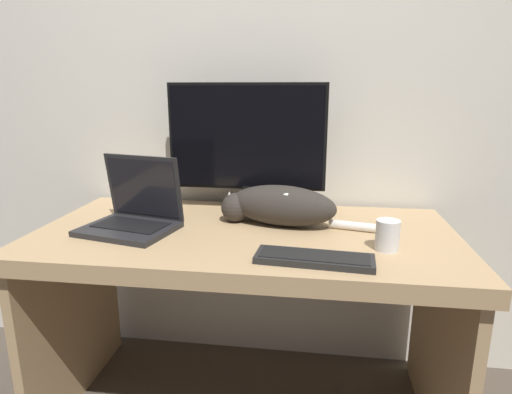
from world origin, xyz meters
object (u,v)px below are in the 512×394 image
(laptop, at_px, (133,215))
(coffee_mug, at_px, (387,235))
(monitor, at_px, (247,144))
(cat, at_px, (278,205))
(external_keyboard, at_px, (314,258))

(laptop, distance_m, coffee_mug, 0.89)
(monitor, relative_size, cat, 1.12)
(external_keyboard, bearing_deg, cat, 116.69)
(laptop, xyz_separation_m, cat, (0.52, 0.13, 0.03))
(laptop, height_order, cat, laptop)
(monitor, xyz_separation_m, coffee_mug, (0.52, -0.40, -0.23))
(laptop, bearing_deg, monitor, 53.25)
(laptop, bearing_deg, coffee_mug, 7.34)
(coffee_mug, bearing_deg, cat, 149.62)
(external_keyboard, xyz_separation_m, cat, (-0.14, 0.34, 0.07))
(monitor, height_order, external_keyboard, monitor)
(monitor, relative_size, coffee_mug, 6.57)
(monitor, bearing_deg, external_keyboard, -61.51)
(monitor, distance_m, external_keyboard, 0.66)
(external_keyboard, relative_size, coffee_mug, 3.63)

